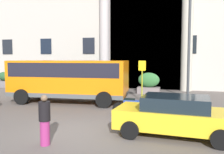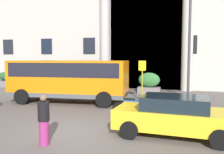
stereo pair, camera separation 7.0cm
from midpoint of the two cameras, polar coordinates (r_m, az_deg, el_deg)
name	(u,v)px [view 2 (the right image)]	position (r m, az deg, el deg)	size (l,w,h in m)	color
ground_plane	(72,135)	(9.20, -9.07, -13.29)	(80.00, 64.00, 0.12)	#5A514D
office_building_facade	(145,0)	(26.31, 7.78, 17.47)	(43.72, 9.70, 17.18)	#B0A99F
orange_minibus	(69,77)	(14.97, -9.96, -0.06)	(7.20, 2.99, 2.55)	orange
bus_stop_sign	(142,76)	(15.07, 7.21, 0.14)	(0.44, 0.08, 2.54)	olive
hedge_planter_far_west	(7,80)	(24.26, -23.36, -0.60)	(2.00, 0.95, 1.40)	slate
hedge_planter_far_east	(89,82)	(20.16, -5.27, -1.27)	(2.13, 0.90, 1.38)	slate
hedge_planter_west	(149,84)	(18.53, 8.79, -1.52)	(1.66, 0.81, 1.59)	slate
hedge_planter_east	(51,81)	(21.26, -13.97, -0.91)	(1.66, 0.82, 1.51)	#716A59
parked_hatchback_near	(175,115)	(8.92, 14.70, -8.70)	(4.25, 2.18, 1.41)	gold
scooter_by_planter	(132,106)	(11.60, 4.89, -6.80)	(2.00, 0.55, 0.89)	black
pedestrian_woman_with_bag	(44,120)	(8.02, -15.46, -9.70)	(0.36, 0.36, 1.60)	#912965
lamppost_plaza_centre	(190,28)	(16.98, 17.87, 10.98)	(0.40, 0.40, 8.10)	#383A3F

